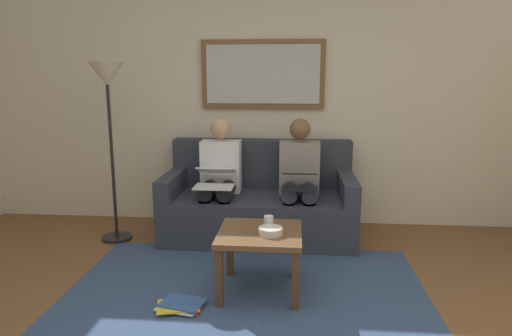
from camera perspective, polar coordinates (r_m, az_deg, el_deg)
wall_rear at (r=4.81m, az=0.93°, el=8.59°), size 6.00×0.12×2.60m
area_rug at (r=3.43m, az=-1.26°, el=-15.23°), size 2.60×1.80×0.01m
couch at (r=4.49m, az=0.46°, el=-4.40°), size 1.80×0.90×0.90m
framed_mirror at (r=4.71m, az=0.86°, el=11.57°), size 1.24×0.05×0.68m
coffee_table at (r=3.31m, az=0.50°, el=-9.06°), size 0.59×0.59×0.45m
cup at (r=3.35m, az=1.58°, el=-6.71°), size 0.07×0.07×0.09m
bowl at (r=3.22m, az=1.83°, el=-7.83°), size 0.17×0.17×0.05m
person_left at (r=4.34m, az=5.41°, el=-0.99°), size 0.38×0.58×1.14m
laptop_black at (r=4.09m, az=5.43°, el=-1.53°), size 0.32×0.32×0.14m
person_right at (r=4.40m, az=-4.55°, el=-0.81°), size 0.38×0.58×1.14m
laptop_white at (r=4.17m, az=-5.07°, el=-1.17°), size 0.35×0.39×0.17m
magazine_stack at (r=3.26m, az=-9.39°, el=-16.48°), size 0.34×0.29×0.04m
standing_lamp at (r=4.38m, az=-17.93°, el=8.69°), size 0.32×0.32×1.66m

